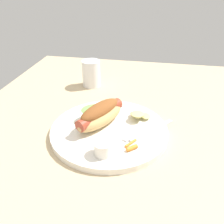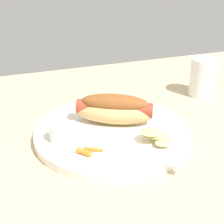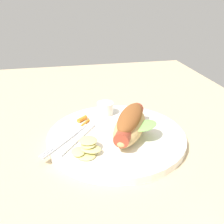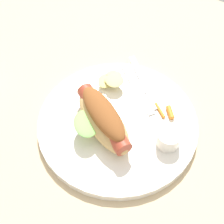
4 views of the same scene
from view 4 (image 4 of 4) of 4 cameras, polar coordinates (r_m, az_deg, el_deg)
ground_plane at (r=65.04cm, az=3.98°, el=-2.36°), size 120.00×90.00×1.80cm
plate at (r=63.15cm, az=0.96°, el=-1.95°), size 29.91×29.91×1.60cm
hot_dog at (r=59.25cm, az=-1.54°, el=-1.08°), size 16.46×12.65×5.97cm
sauce_ramekin at (r=59.37cm, az=9.57°, el=-4.52°), size 4.13×4.13×3.04cm
fork at (r=68.34cm, az=5.44°, el=4.96°), size 11.95×10.42×0.40cm
knife at (r=67.11cm, az=4.37°, el=3.84°), size 11.58×8.96×0.36cm
chips_pile at (r=67.32cm, az=-0.14°, el=5.50°), size 6.99×6.39×2.34cm
carrot_garnish at (r=64.03cm, az=9.28°, el=0.05°), size 4.79×3.12×0.99cm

